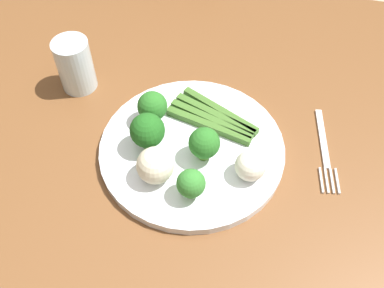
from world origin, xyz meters
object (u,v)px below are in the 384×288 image
at_px(broccoli_outer_edge, 191,184).
at_px(chair, 175,30).
at_px(broccoli_right, 147,131).
at_px(fork, 324,150).
at_px(broccoli_near_center, 152,107).
at_px(broccoli_back_right, 204,143).
at_px(plate, 192,149).
at_px(cauliflower_back, 155,165).
at_px(dining_table, 194,203).
at_px(asparagus_bundle, 214,118).
at_px(cauliflower_left, 250,167).
at_px(water_glass, 75,65).

bearing_deg(broccoli_outer_edge, chair, -73.18).
relative_size(broccoli_right, fork, 0.40).
xyz_separation_m(broccoli_outer_edge, broccoli_near_center, (0.09, -0.12, 0.00)).
bearing_deg(broccoli_back_right, broccoli_right, -0.52).
distance_m(plate, cauliflower_back, 0.08).
distance_m(dining_table, broccoli_back_right, 0.15).
bearing_deg(broccoli_right, fork, -166.80).
xyz_separation_m(broccoli_near_center, cauliflower_back, (-0.03, 0.10, -0.01)).
relative_size(asparagus_bundle, broccoli_near_center, 2.62).
relative_size(plate, broccoli_near_center, 4.94).
relative_size(broccoli_back_right, fork, 0.35).
bearing_deg(cauliflower_left, broccoli_back_right, -15.48).
xyz_separation_m(broccoli_right, water_glass, (0.16, -0.12, -0.00)).
xyz_separation_m(asparagus_bundle, broccoli_outer_edge, (0.00, 0.15, 0.02)).
relative_size(chair, plate, 2.99).
height_order(broccoli_near_center, cauliflower_back, broccoli_near_center).
bearing_deg(broccoli_near_center, water_glass, -22.16).
bearing_deg(cauliflower_back, fork, -154.86).
bearing_deg(cauliflower_back, asparagus_bundle, -116.08).
xyz_separation_m(chair, fork, (-0.40, 0.58, 0.27)).
xyz_separation_m(dining_table, broccoli_right, (0.08, -0.02, 0.15)).
height_order(broccoli_outer_edge, water_glass, water_glass).
height_order(chair, broccoli_right, chair).
distance_m(chair, fork, 0.75).
height_order(asparagus_bundle, broccoli_right, broccoli_right).
bearing_deg(plate, broccoli_outer_edge, 102.06).
relative_size(dining_table, fork, 7.86).
height_order(cauliflower_left, water_glass, water_glass).
bearing_deg(broccoli_right, broccoli_outer_edge, 139.62).
relative_size(plate, cauliflower_left, 6.31).
bearing_deg(cauliflower_back, broccoli_near_center, -72.00).
bearing_deg(fork, broccoli_outer_edge, -63.85).
relative_size(broccoli_outer_edge, broccoli_back_right, 0.87).
xyz_separation_m(plate, broccoli_back_right, (-0.02, 0.02, 0.04)).
xyz_separation_m(broccoli_outer_edge, broccoli_right, (0.08, -0.07, 0.01)).
relative_size(chair, cauliflower_back, 15.75).
bearing_deg(broccoli_right, dining_table, 166.74).
bearing_deg(chair, cauliflower_left, 127.66).
relative_size(asparagus_bundle, fork, 0.93).
relative_size(broccoli_near_center, fork, 0.35).
xyz_separation_m(asparagus_bundle, fork, (-0.18, 0.01, -0.02)).
relative_size(broccoli_near_center, cauliflower_back, 1.06).
height_order(broccoli_outer_edge, broccoli_right, broccoli_right).
relative_size(broccoli_outer_edge, fork, 0.31).
xyz_separation_m(broccoli_near_center, broccoli_right, (-0.01, 0.05, 0.00)).
distance_m(plate, fork, 0.21).
relative_size(broccoli_near_center, water_glass, 0.62).
xyz_separation_m(plate, broccoli_near_center, (0.07, -0.04, 0.04)).
bearing_deg(dining_table, broccoli_back_right, -123.61).
distance_m(dining_table, water_glass, 0.31).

